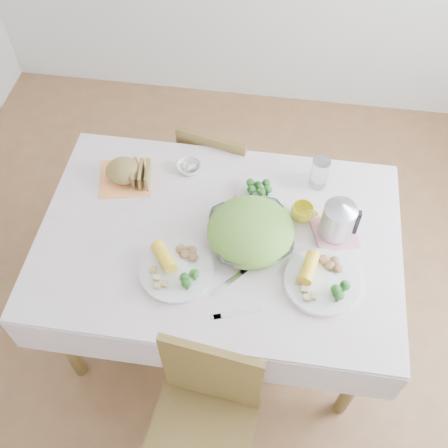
# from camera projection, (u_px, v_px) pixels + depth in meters

# --- Properties ---
(floor) EXTENTS (3.60, 3.60, 0.00)m
(floor) POSITION_uv_depth(u_px,v_px,m) (220.00, 317.00, 2.79)
(floor) COLOR brown
(floor) RESTS_ON ground
(dining_table) EXTENTS (1.40, 0.90, 0.75)m
(dining_table) POSITION_uv_depth(u_px,v_px,m) (219.00, 282.00, 2.49)
(dining_table) COLOR brown
(dining_table) RESTS_ON floor
(tablecloth) EXTENTS (1.50, 1.00, 0.01)m
(tablecloth) POSITION_uv_depth(u_px,v_px,m) (219.00, 236.00, 2.18)
(tablecloth) COLOR silver
(tablecloth) RESTS_ON dining_table
(chair_near) EXTENTS (0.45, 0.45, 0.89)m
(chair_near) POSITION_uv_depth(u_px,v_px,m) (199.00, 437.00, 1.99)
(chair_near) COLOR brown
(chair_near) RESTS_ON floor
(chair_far) EXTENTS (0.44, 0.44, 0.81)m
(chair_far) POSITION_uv_depth(u_px,v_px,m) (223.00, 164.00, 2.81)
(chair_far) COLOR brown
(chair_far) RESTS_ON floor
(salad_bowl) EXTENTS (0.42, 0.42, 0.08)m
(salad_bowl) POSITION_uv_depth(u_px,v_px,m) (250.00, 235.00, 2.13)
(salad_bowl) COLOR white
(salad_bowl) RESTS_ON tablecloth
(dinner_plate_left) EXTENTS (0.37, 0.37, 0.02)m
(dinner_plate_left) POSITION_uv_depth(u_px,v_px,m) (177.00, 271.00, 2.06)
(dinner_plate_left) COLOR white
(dinner_plate_left) RESTS_ON tablecloth
(dinner_plate_right) EXTENTS (0.41, 0.41, 0.02)m
(dinner_plate_right) POSITION_uv_depth(u_px,v_px,m) (322.00, 282.00, 2.03)
(dinner_plate_right) COLOR white
(dinner_plate_right) RESTS_ON tablecloth
(broccoli_plate) EXTENTS (0.20, 0.20, 0.02)m
(broccoli_plate) POSITION_uv_depth(u_px,v_px,m) (258.00, 192.00, 2.30)
(broccoli_plate) COLOR beige
(broccoli_plate) RESTS_ON tablecloth
(napkin) EXTENTS (0.27, 0.27, 0.00)m
(napkin) POSITION_uv_depth(u_px,v_px,m) (125.00, 178.00, 2.36)
(napkin) COLOR #FF934B
(napkin) RESTS_ON tablecloth
(bread_loaf) EXTENTS (0.17, 0.16, 0.09)m
(bread_loaf) POSITION_uv_depth(u_px,v_px,m) (123.00, 170.00, 2.31)
(bread_loaf) COLOR brown
(bread_loaf) RESTS_ON napkin
(fruit_bowl) EXTENTS (0.13, 0.13, 0.03)m
(fruit_bowl) POSITION_uv_depth(u_px,v_px,m) (189.00, 167.00, 2.37)
(fruit_bowl) COLOR white
(fruit_bowl) RESTS_ON tablecloth
(yellow_mug) EXTENTS (0.11, 0.11, 0.08)m
(yellow_mug) POSITION_uv_depth(u_px,v_px,m) (302.00, 213.00, 2.20)
(yellow_mug) COLOR yellow
(yellow_mug) RESTS_ON tablecloth
(glass_tumbler) EXTENTS (0.10, 0.10, 0.15)m
(glass_tumbler) POSITION_uv_depth(u_px,v_px,m) (319.00, 174.00, 2.28)
(glass_tumbler) COLOR white
(glass_tumbler) RESTS_ON tablecloth
(pink_tray) EXTENTS (0.22, 0.22, 0.01)m
(pink_tray) POSITION_uv_depth(u_px,v_px,m) (334.00, 233.00, 2.17)
(pink_tray) COLOR #D4828A
(pink_tray) RESTS_ON tablecloth
(electric_kettle) EXTENTS (0.14, 0.14, 0.19)m
(electric_kettle) POSITION_uv_depth(u_px,v_px,m) (339.00, 216.00, 2.08)
(electric_kettle) COLOR #B2B5BA
(electric_kettle) RESTS_ON pink_tray
(fork_right) EXTENTS (0.13, 0.15, 0.00)m
(fork_right) POSITION_uv_depth(u_px,v_px,m) (229.00, 282.00, 2.04)
(fork_right) COLOR silver
(fork_right) RESTS_ON tablecloth
(knife) EXTENTS (0.18, 0.08, 0.00)m
(knife) POSITION_uv_depth(u_px,v_px,m) (238.00, 313.00, 1.96)
(knife) COLOR silver
(knife) RESTS_ON tablecloth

